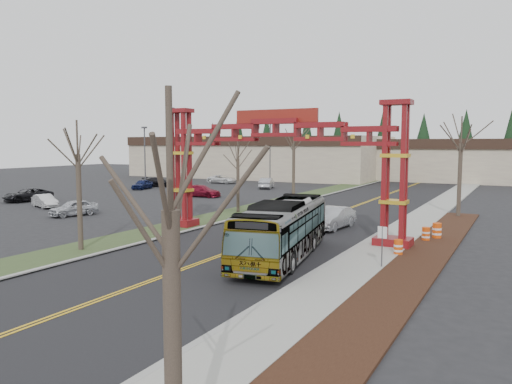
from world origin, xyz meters
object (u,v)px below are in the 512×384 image
Objects in this scene: parked_car_near_b at (45,201)px; bare_tree_right_far at (461,144)px; light_pole_far at (270,146)px; barrel_north at (437,231)px; bare_tree_right_near at (171,213)px; transit_bus at (283,230)px; gateway_arch at (276,148)px; parked_car_mid_a at (201,191)px; parked_car_far_c at (159,182)px; parked_car_far_a at (267,183)px; light_pole_near at (171,149)px; barrel_mid at (426,235)px; barrel_south at (398,248)px; street_sign at (382,239)px; silver_sedan at (333,218)px; parked_car_far_b at (222,179)px; bare_tree_median_far at (294,144)px; parked_car_mid_b at (142,184)px; retail_building_west at (260,157)px; parked_car_near_a at (74,208)px; parked_car_near_c at (28,195)px; bare_tree_median_near at (78,155)px; retail_building_east at (493,160)px; light_pole_mid at (145,153)px.

bare_tree_right_far is (36.67, 12.52, 5.62)m from parked_car_near_b.
light_pole_far reaches higher than barrel_north.
transit_bus is at bearing 110.08° from bare_tree_right_near.
gateway_arch is 3.77× the size of parked_car_mid_a.
transit_bus is 2.45× the size of parked_car_far_c.
light_pole_near is at bearing 72.69° from parked_car_far_a.
parked_car_far_c is 47.77m from barrel_mid.
street_sign is at bearing -91.04° from barrel_south.
parked_car_far_c is (-34.49, 21.91, -0.12)m from silver_sedan.
parked_car_mid_a is 1.02× the size of parked_car_far_b.
barrel_mid is at bearing -45.92° from bare_tree_median_far.
barrel_south is (40.33, -24.60, -0.21)m from parked_car_mid_b.
gateway_arch is 0.40× the size of retail_building_west.
barrel_mid is at bearing 21.25° from parked_car_near_a.
parked_car_far_c is 4.98× the size of barrel_mid.
barrel_north is (42.66, -1.36, -0.16)m from parked_car_near_c.
light_pole_far is at bearing 99.18° from light_pole_near.
parked_car_far_b is (-7.62, 36.10, -0.05)m from parked_car_near_a.
gateway_arch is 16.54× the size of barrel_north.
bare_tree_median_near is at bearing -65.85° from light_pole_near.
transit_bus is 55.45m from light_pole_far.
parked_car_mid_b is (1.20, 17.08, -0.03)m from parked_car_near_c.
bare_tree_right_far is (18.00, -5.63, -0.01)m from bare_tree_median_far.
parked_car_near_c is at bearing 145.57° from bare_tree_right_near.
parked_car_near_a is at bearing -172.62° from barrel_north.
parked_car_far_b is (4.20, 13.82, -0.02)m from parked_car_mid_b.
bare_tree_median_near is 0.77× the size of light_pole_near.
bare_tree_right_far is at bearing 56.49° from gateway_arch.
barrel_south is at bearing 88.96° from street_sign.
light_pole_far is 10.58× the size of barrel_south.
retail_building_east is 56.95m from light_pole_mid.
barrel_mid is at bearing -114.04° from barrel_north.
transit_bus reaches higher than parked_car_mid_a.
barrel_south is (25.80, -12.50, -5.26)m from light_pole_near.
transit_bus is 10.64m from barrel_mid.
bare_tree_median_far is 25.32m from barrel_north.
barrel_mid is (42.16, -2.49, -0.24)m from parked_car_near_c.
bare_tree_median_near is (-11.37, -3.86, 4.04)m from transit_bus.
silver_sedan is at bearing 108.47° from parked_car_far_a.
retail_building_east is at bearing 75.92° from bare_tree_median_near.
bare_tree_median_far is at bearing 111.89° from bare_tree_right_near.
parked_car_mid_a is (-21.23, 13.55, -0.11)m from silver_sedan.
light_pole_far is (-14.27, 22.31, -0.49)m from bare_tree_median_far.
silver_sedan is at bearing 121.46° from street_sign.
barrel_south is at bearing -100.41° from barrel_north.
bare_tree_right_near is at bearing -19.13° from parked_car_near_c.
barrel_mid is (17.46, -18.03, -5.80)m from bare_tree_median_far.
silver_sedan is at bearing 132.69° from barrel_south.
parked_car_near_b is (3.33, -51.38, -3.11)m from retail_building_west.
bare_tree_median_far is at bearing 162.63° from bare_tree_right_far.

